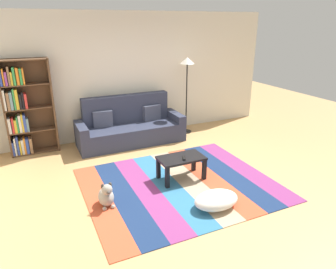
{
  "coord_description": "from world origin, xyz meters",
  "views": [
    {
      "loc": [
        -2.13,
        -4.01,
        2.48
      ],
      "look_at": [
        -0.03,
        0.49,
        0.65
      ],
      "focal_mm": 32.82,
      "sensor_mm": 36.0,
      "label": 1
    }
  ],
  "objects_px": {
    "coffee_table": "(181,161)",
    "standing_lamp": "(187,71)",
    "couch": "(130,127)",
    "pouf": "(216,200)",
    "dog": "(106,196)",
    "bookshelf": "(23,109)",
    "tv_remote": "(184,158)"
  },
  "relations": [
    {
      "from": "coffee_table",
      "to": "standing_lamp",
      "type": "bearing_deg",
      "value": 60.03
    },
    {
      "from": "couch",
      "to": "coffee_table",
      "type": "relative_size",
      "value": 3.0
    },
    {
      "from": "pouf",
      "to": "dog",
      "type": "distance_m",
      "value": 1.56
    },
    {
      "from": "bookshelf",
      "to": "standing_lamp",
      "type": "xyz_separation_m",
      "value": [
        3.42,
        -0.23,
        0.55
      ]
    },
    {
      "from": "coffee_table",
      "to": "pouf",
      "type": "xyz_separation_m",
      "value": [
        0.06,
        -0.96,
        -0.2
      ]
    },
    {
      "from": "bookshelf",
      "to": "coffee_table",
      "type": "distance_m",
      "value": 3.24
    },
    {
      "from": "pouf",
      "to": "tv_remote",
      "type": "relative_size",
      "value": 4.39
    },
    {
      "from": "couch",
      "to": "dog",
      "type": "bearing_deg",
      "value": -116.24
    },
    {
      "from": "bookshelf",
      "to": "standing_lamp",
      "type": "distance_m",
      "value": 3.47
    },
    {
      "from": "pouf",
      "to": "tv_remote",
      "type": "xyz_separation_m",
      "value": [
        -0.05,
        0.89,
        0.28
      ]
    },
    {
      "from": "couch",
      "to": "coffee_table",
      "type": "distance_m",
      "value": 1.99
    },
    {
      "from": "coffee_table",
      "to": "dog",
      "type": "height_order",
      "value": "coffee_table"
    },
    {
      "from": "dog",
      "to": "standing_lamp",
      "type": "relative_size",
      "value": 0.23
    },
    {
      "from": "tv_remote",
      "to": "dog",
      "type": "bearing_deg",
      "value": -148.33
    },
    {
      "from": "couch",
      "to": "tv_remote",
      "type": "xyz_separation_m",
      "value": [
        0.24,
        -2.04,
        0.07
      ]
    },
    {
      "from": "coffee_table",
      "to": "pouf",
      "type": "bearing_deg",
      "value": -86.54
    },
    {
      "from": "bookshelf",
      "to": "dog",
      "type": "height_order",
      "value": "bookshelf"
    },
    {
      "from": "dog",
      "to": "tv_remote",
      "type": "xyz_separation_m",
      "value": [
        1.34,
        0.19,
        0.25
      ]
    },
    {
      "from": "pouf",
      "to": "standing_lamp",
      "type": "bearing_deg",
      "value": 69.62
    },
    {
      "from": "dog",
      "to": "standing_lamp",
      "type": "xyz_separation_m",
      "value": [
        2.5,
        2.28,
        1.29
      ]
    },
    {
      "from": "coffee_table",
      "to": "bookshelf",
      "type": "bearing_deg",
      "value": 135.0
    },
    {
      "from": "tv_remote",
      "to": "bookshelf",
      "type": "bearing_deg",
      "value": 157.84
    },
    {
      "from": "pouf",
      "to": "standing_lamp",
      "type": "xyz_separation_m",
      "value": [
        1.11,
        2.99,
        1.33
      ]
    },
    {
      "from": "standing_lamp",
      "to": "pouf",
      "type": "bearing_deg",
      "value": -110.38
    },
    {
      "from": "bookshelf",
      "to": "tv_remote",
      "type": "height_order",
      "value": "bookshelf"
    },
    {
      "from": "standing_lamp",
      "to": "tv_remote",
      "type": "xyz_separation_m",
      "value": [
        -1.16,
        -2.09,
        -1.05
      ]
    },
    {
      "from": "couch",
      "to": "dog",
      "type": "distance_m",
      "value": 2.5
    },
    {
      "from": "dog",
      "to": "bookshelf",
      "type": "bearing_deg",
      "value": 110.16
    },
    {
      "from": "pouf",
      "to": "tv_remote",
      "type": "distance_m",
      "value": 0.94
    },
    {
      "from": "bookshelf",
      "to": "standing_lamp",
      "type": "bearing_deg",
      "value": -3.84
    },
    {
      "from": "bookshelf",
      "to": "pouf",
      "type": "relative_size",
      "value": 2.8
    },
    {
      "from": "couch",
      "to": "bookshelf",
      "type": "bearing_deg",
      "value": 172.07
    }
  ]
}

